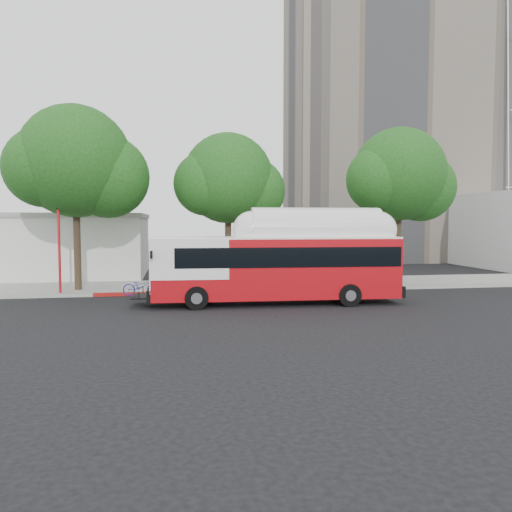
{
  "coord_description": "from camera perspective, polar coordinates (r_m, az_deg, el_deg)",
  "views": [
    {
      "loc": [
        -4.03,
        -21.75,
        3.74
      ],
      "look_at": [
        0.08,
        3.0,
        1.99
      ],
      "focal_mm": 35.0,
      "sensor_mm": 36.0,
      "label": 1
    }
  ],
  "objects": [
    {
      "name": "ground",
      "position": [
        22.43,
        1.05,
        -5.61
      ],
      "size": [
        120.0,
        120.0,
        0.0
      ],
      "primitive_type": "plane",
      "color": "black",
      "rests_on": "ground"
    },
    {
      "name": "sidewalk",
      "position": [
        28.77,
        -1.3,
        -3.33
      ],
      "size": [
        60.0,
        5.0,
        0.15
      ],
      "primitive_type": "cube",
      "color": "gray",
      "rests_on": "ground"
    },
    {
      "name": "curb_strip",
      "position": [
        26.22,
        -0.5,
        -4.05
      ],
      "size": [
        60.0,
        0.3,
        0.15
      ],
      "primitive_type": "cube",
      "color": "gray",
      "rests_on": "ground"
    },
    {
      "name": "red_curb_segment",
      "position": [
        25.93,
        -7.08,
        -4.16
      ],
      "size": [
        10.0,
        0.32,
        0.16
      ],
      "primitive_type": "cube",
      "color": "maroon",
      "rests_on": "ground"
    },
    {
      "name": "street_tree_left",
      "position": [
        27.82,
        -18.96,
        9.68
      ],
      "size": [
        6.67,
        5.8,
        9.74
      ],
      "color": "#2D2116",
      "rests_on": "ground"
    },
    {
      "name": "street_tree_mid",
      "position": [
        28.1,
        -2.41,
        8.41
      ],
      "size": [
        5.75,
        5.0,
        8.62
      ],
      "color": "#2D2116",
      "rests_on": "ground"
    },
    {
      "name": "street_tree_right",
      "position": [
        30.82,
        16.71,
        8.51
      ],
      "size": [
        6.21,
        5.4,
        9.18
      ],
      "color": "#2D2116",
      "rests_on": "ground"
    },
    {
      "name": "apartment_tower",
      "position": [
        56.14,
        14.75,
        18.18
      ],
      "size": [
        18.0,
        18.0,
        37.0
      ],
      "color": "tan",
      "rests_on": "ground"
    },
    {
      "name": "low_commercial_bldg",
      "position": [
        37.15,
        -25.0,
        1.17
      ],
      "size": [
        16.2,
        10.2,
        4.25
      ],
      "color": "silver",
      "rests_on": "ground"
    },
    {
      "name": "transit_bus",
      "position": [
        22.55,
        2.49,
        -1.38
      ],
      "size": [
        11.92,
        2.93,
        3.5
      ],
      "rotation": [
        0.0,
        0.0,
        -0.05
      ],
      "color": "#AA0B12",
      "rests_on": "ground"
    },
    {
      "name": "signal_pole",
      "position": [
        26.7,
        -21.57,
        0.78
      ],
      "size": [
        0.13,
        0.44,
        4.63
      ],
      "color": "red",
      "rests_on": "ground"
    }
  ]
}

